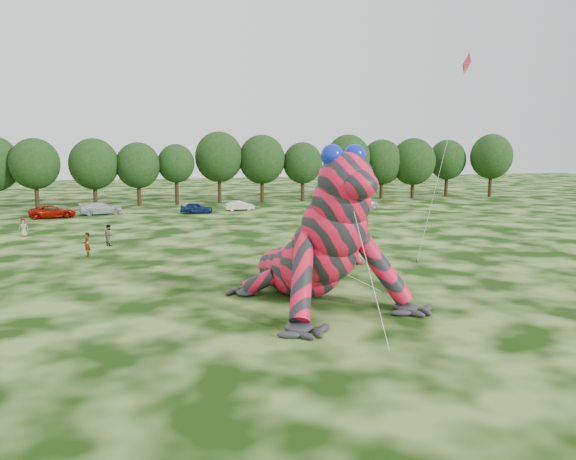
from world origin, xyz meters
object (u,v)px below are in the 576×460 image
Objects in this scene: inflatable_gecko at (300,221)px; tree_13 at (348,168)px; car_3 at (101,208)px; car_6 at (334,203)px; tree_14 at (382,169)px; spectator_1 at (109,235)px; tree_11 at (262,168)px; tree_17 at (491,166)px; car_5 at (240,206)px; spectator_3 at (329,222)px; car_7 at (361,203)px; car_4 at (196,208)px; tree_10 at (219,167)px; tree_12 at (303,172)px; car_2 at (52,212)px; flying_kite at (463,78)px; tree_15 at (413,168)px; spectator_4 at (23,228)px; tree_8 at (138,174)px; tree_7 at (94,173)px; spectator_0 at (87,244)px; tree_16 at (447,168)px; tree_9 at (176,175)px.

tree_13 is at bearing 51.14° from inflatable_gecko.
car_3 reaches higher than car_6.
tree_14 is 52.41m from spectator_1.
tree_17 reaches higher than tree_11.
spectator_3 reaches higher than car_5.
tree_17 is 1.98× the size of car_3.
car_5 is (17.43, -0.06, -0.12)m from car_3.
car_7 is 2.73× the size of spectator_1.
car_4 is at bearing 105.19° from car_5.
tree_10 reaches higher than car_6.
car_6 is at bearing -81.91° from tree_12.
tree_10 is 5.70× the size of spectator_1.
car_2 is at bearing -164.99° from tree_13.
flying_kite is at bearing -77.99° from tree_10.
spectator_1 is (-14.02, -33.41, -4.33)m from tree_10.
car_3 is 17.43m from car_5.
flying_kite reaches higher than car_5.
spectator_4 is (-53.21, -25.49, -3.97)m from tree_15.
tree_8 is at bearing -172.19° from tree_10.
spectator_1 is (-26.63, -32.57, -3.56)m from tree_12.
tree_8 is at bearing -37.25° from car_3.
car_7 is (29.26, -10.67, -3.74)m from tree_8.
car_4 is at bearing -110.41° from tree_10.
tree_15 is at bearing -63.71° from car_4.
spectator_4 is (-48.20, -26.45, -3.85)m from tree_14.
tree_15 is (48.56, 0.97, 0.08)m from tree_7.
car_5 is 2.05× the size of spectator_0.
car_6 is 3.71m from car_7.
tree_10 is 1.04× the size of tree_13.
tree_17 is 70.00m from spectator_0.
inflatable_gecko is at bearing -127.01° from tree_16.
tree_10 is (11.61, 1.59, 0.78)m from tree_8.
spectator_1 is (-33.75, -31.95, -4.14)m from tree_13.
spectator_1 is at bearing 143.83° from car_5.
tree_9 is at bearing 36.67° from car_5.
tree_16 is 5.50× the size of spectator_4.
tree_15 is 37.71m from car_4.
tree_12 reaches higher than car_7.
car_3 is at bearing -147.29° from tree_10.
tree_9 is at bearing 167.11° from spectator_0.
spectator_4 is at bearing -137.74° from tree_11.
tree_11 is 2.11× the size of car_6.
tree_10 is at bearing 11.02° from tree_9.
tree_10 reaches higher than tree_12.
tree_12 is (12.62, -0.84, -0.77)m from tree_10.
spectator_3 is (13.36, -28.98, -3.47)m from tree_9.
tree_10 is 1.17× the size of tree_12.
car_3 is 16.96m from spectator_4.
tree_12 reaches higher than car_4.
tree_9 is 5.10× the size of spectator_4.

